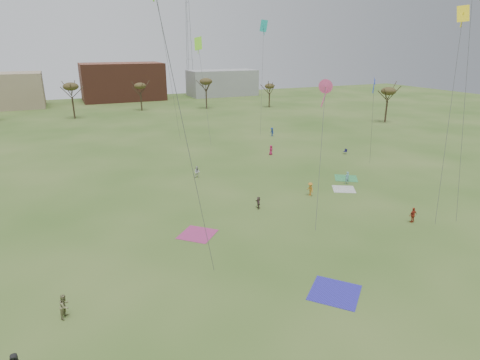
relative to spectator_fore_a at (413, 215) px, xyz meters
name	(u,v)px	position (x,y,z in m)	size (l,w,h in m)	color
ground	(306,298)	(-17.54, -6.71, -0.83)	(260.00, 260.00, 0.00)	#30541A
spectator_fore_a	(413,215)	(0.00, 0.00, 0.00)	(0.97, 0.41, 1.66)	#A22D1B
spectator_fore_b	(65,306)	(-33.82, -1.85, 0.05)	(0.86, 0.67, 1.77)	olive
spectator_fore_c	(258,203)	(-13.13, 10.03, -0.14)	(1.28, 0.41, 1.38)	brown
flyer_mid_b	(310,189)	(-5.46, 11.09, 0.01)	(1.09, 0.63, 1.69)	orange
flyer_mid_c	(347,178)	(1.52, 12.79, 0.02)	(0.62, 0.41, 1.70)	#67A2AB
spectator_mid_e	(197,172)	(-16.05, 23.47, -0.02)	(0.79, 0.62, 1.63)	silver
flyer_far_b	(271,150)	(-0.76, 30.11, 0.00)	(0.81, 0.53, 1.66)	#AD1D4F
flyer_far_c	(272,132)	(6.32, 42.92, 0.05)	(1.14, 0.65, 1.76)	navy
blanket_blue	(335,293)	(-15.19, -7.05, -0.83)	(3.53, 3.53, 0.03)	#2E28B1
blanket_cream	(344,189)	(-0.19, 11.18, -0.83)	(2.77, 2.77, 0.03)	silver
blanket_plum	(198,234)	(-21.60, 6.52, -0.83)	(3.23, 3.23, 0.03)	#AA346F
blanket_olive	(346,178)	(2.92, 14.69, -0.83)	(3.04, 3.04, 0.03)	#369651
camp_chair_right	(345,152)	(11.10, 25.40, -0.57)	(0.67, 0.64, 0.87)	#151438
kites_aloft	(199,33)	(-15.01, 23.88, 18.30)	(64.38, 50.84, 26.17)	#7CE025
tree_line	(114,92)	(-20.39, 72.41, 6.26)	(117.44, 49.32, 8.91)	#3A2B1E
building_brick	(122,82)	(-12.54, 113.29, 5.17)	(26.00, 16.00, 12.00)	brown
building_grey	(222,83)	(22.46, 111.29, 3.67)	(24.00, 12.00, 9.00)	gray
radio_tower	(188,40)	(12.46, 118.29, 18.38)	(1.51, 1.72, 41.00)	#9EA3A8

